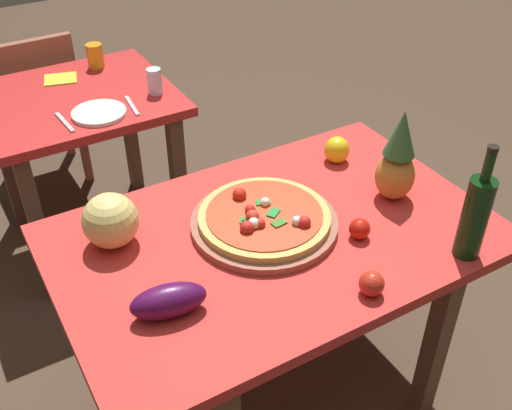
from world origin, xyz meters
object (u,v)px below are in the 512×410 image
melon (110,221)px  tomato_near_board (372,284)px  pizza_board (264,223)px  tomato_at_corner (360,229)px  drinking_glass_juice (95,56)px  eggplant (169,301)px  wine_bottle (475,216)px  fork_utensil (65,122)px  pizza (264,217)px  napkin_folded (61,79)px  drinking_glass_water (155,81)px  knife_utensil (132,106)px  dining_chair (38,102)px  bell_pepper (337,150)px  background_table (80,123)px  pineapple_left (397,160)px  dinner_plate (99,113)px  display_table (275,256)px

melon → tomato_near_board: (0.52, -0.55, -0.05)m
pizza_board → tomato_at_corner: tomato_at_corner is taller
pizza_board → drinking_glass_juice: drinking_glass_juice is taller
eggplant → wine_bottle: bearing=-14.4°
wine_bottle → fork_utensil: size_ratio=2.00×
pizza → tomato_near_board: size_ratio=5.81×
drinking_glass_juice → napkin_folded: drinking_glass_juice is taller
drinking_glass_water → napkin_folded: bearing=132.6°
pizza_board → knife_utensil: bearing=93.8°
dining_chair → napkin_folded: size_ratio=6.07×
eggplant → napkin_folded: eggplant is taller
bell_pepper → drinking_glass_water: bearing=112.6°
wine_bottle → drinking_glass_juice: wine_bottle is taller
tomato_at_corner → napkin_folded: tomato_at_corner is taller
melon → drinking_glass_juice: size_ratio=1.51×
napkin_folded → background_table: bearing=-88.0°
background_table → knife_utensil: 0.31m
pineapple_left → tomato_at_corner: pineapple_left is taller
tomato_near_board → eggplant: bearing=157.6°
tomato_at_corner → drinking_glass_juice: drinking_glass_juice is taller
wine_bottle → tomato_at_corner: wine_bottle is taller
dinner_plate → fork_utensil: bearing=180.0°
dining_chair → eggplant: 1.98m
pizza_board → tomato_near_board: tomato_near_board is taller
display_table → dinner_plate: 1.03m
background_table → napkin_folded: 0.23m
eggplant → knife_utensil: 1.19m
background_table → pizza_board: 1.21m
pizza → tomato_at_corner: size_ratio=6.30×
wine_bottle → background_table: bearing=113.2°
pizza → pizza_board: bearing=27.1°
background_table → drinking_glass_water: drinking_glass_water is taller
pizza → melon: bearing=159.2°
fork_utensil → eggplant: bearing=-97.1°
drinking_glass_water → pineapple_left: bearing=-71.3°
melon → dining_chair: bearing=85.7°
dining_chair → bell_pepper: bearing=113.4°
display_table → background_table: (-0.25, 1.22, -0.04)m
background_table → pizza_board: bearing=-78.6°
background_table → fork_utensil: 0.28m
tomato_at_corner → fork_utensil: 1.28m
dining_chair → tomato_near_board: 2.22m
wine_bottle → bell_pepper: wine_bottle is taller
pineapple_left → fork_utensil: size_ratio=1.74×
drinking_glass_water → fork_utensil: bearing=-170.8°
tomato_near_board → drinking_glass_water: 1.42m
melon → drinking_glass_juice: melon is taller
bell_pepper → napkin_folded: 1.35m
melon → bell_pepper: size_ratio=1.69×
fork_utensil → display_table: bearing=-74.9°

